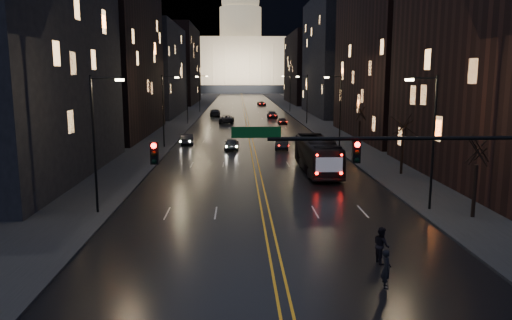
{
  "coord_description": "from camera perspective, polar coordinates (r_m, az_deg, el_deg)",
  "views": [
    {
      "loc": [
        -1.81,
        -21.92,
        9.01
      ],
      "look_at": [
        -0.61,
        10.65,
        3.44
      ],
      "focal_mm": 35.0,
      "sensor_mm": 36.0,
      "label": 1
    }
  ],
  "objects": [
    {
      "name": "building_left_far",
      "position": [
        115.53,
        -11.85,
        9.99
      ],
      "size": [
        12.0,
        34.0,
        20.0
      ],
      "primitive_type": "cube",
      "color": "black",
      "rests_on": "ground"
    },
    {
      "name": "streetlamp_left_mid",
      "position": [
        62.7,
        -10.41,
        5.95
      ],
      "size": [
        2.13,
        0.25,
        9.0
      ],
      "color": "black",
      "rests_on": "ground"
    },
    {
      "name": "building_left_near",
      "position": [
        47.97,
        -26.21,
        11.1
      ],
      "size": [
        12.0,
        28.0,
        22.0
      ],
      "primitive_type": "cube",
      "color": "black",
      "rests_on": "ground"
    },
    {
      "name": "building_right_dist",
      "position": [
        163.53,
        6.01,
        10.34
      ],
      "size": [
        12.0,
        40.0,
        22.0
      ],
      "primitive_type": "cube",
      "color": "black",
      "rests_on": "ground"
    },
    {
      "name": "mountain_ridge",
      "position": [
        407.95,
        3.98,
        17.56
      ],
      "size": [
        520.0,
        60.0,
        130.0
      ],
      "primitive_type": "cube",
      "color": "black",
      "rests_on": "ground"
    },
    {
      "name": "oncoming_car_d",
      "position": [
        110.49,
        -4.69,
        5.41
      ],
      "size": [
        2.36,
        5.57,
        1.6
      ],
      "primitive_type": "imported",
      "rotation": [
        0.0,
        0.0,
        3.16
      ],
      "color": "black",
      "rests_on": "ground"
    },
    {
      "name": "tree_right_far",
      "position": [
        61.89,
        11.8,
        5.34
      ],
      "size": [
        2.4,
        2.4,
        6.65
      ],
      "color": "black",
      "rests_on": "ground"
    },
    {
      "name": "oncoming_car_c",
      "position": [
        94.75,
        -3.37,
        4.69
      ],
      "size": [
        2.88,
        5.65,
        1.53
      ],
      "primitive_type": "imported",
      "rotation": [
        0.0,
        0.0,
        3.08
      ],
      "color": "black",
      "rests_on": "ground"
    },
    {
      "name": "streetlamp_right_dist",
      "position": [
        122.64,
        3.84,
        7.84
      ],
      "size": [
        2.13,
        0.25,
        9.0
      ],
      "color": "black",
      "rests_on": "ground"
    },
    {
      "name": "ground",
      "position": [
        23.77,
        2.48,
        -12.58
      ],
      "size": [
        900.0,
        900.0,
        0.0
      ],
      "primitive_type": "plane",
      "color": "black",
      "rests_on": "ground"
    },
    {
      "name": "building_left_mid",
      "position": [
        78.47,
        -16.69,
        12.95
      ],
      "size": [
        12.0,
        30.0,
        28.0
      ],
      "primitive_type": "cube",
      "color": "black",
      "rests_on": "ground"
    },
    {
      "name": "tree_right_near",
      "position": [
        33.69,
        24.01,
        1.21
      ],
      "size": [
        2.4,
        2.4,
        6.65
      ],
      "color": "black",
      "rests_on": "ground"
    },
    {
      "name": "road",
      "position": [
        152.2,
        -1.43,
        6.3
      ],
      "size": [
        20.0,
        320.0,
        0.02
      ],
      "primitive_type": "cube",
      "color": "black",
      "rests_on": "ground"
    },
    {
      "name": "building_right_near",
      "position": [
        47.82,
        27.05,
        12.25
      ],
      "size": [
        12.0,
        26.0,
        24.0
      ],
      "primitive_type": "cube",
      "color": "black",
      "rests_on": "ground"
    },
    {
      "name": "streetlamp_left_near",
      "position": [
        33.4,
        -17.74,
        2.49
      ],
      "size": [
        2.13,
        0.25,
        9.0
      ],
      "color": "black",
      "rests_on": "ground"
    },
    {
      "name": "building_right_mid",
      "position": [
        116.25,
        9.4,
        11.54
      ],
      "size": [
        12.0,
        34.0,
        26.0
      ],
      "primitive_type": "cube",
      "color": "black",
      "rests_on": "ground"
    },
    {
      "name": "pedestrian_a",
      "position": [
        22.43,
        14.67,
        -11.95
      ],
      "size": [
        0.53,
        0.69,
        1.71
      ],
      "primitive_type": "imported",
      "rotation": [
        0.0,
        0.0,
        1.36
      ],
      "color": "black",
      "rests_on": "ground"
    },
    {
      "name": "capitol",
      "position": [
        272.05,
        -1.76,
        11.41
      ],
      "size": [
        90.0,
        50.0,
        58.5
      ],
      "color": "black",
      "rests_on": "ground"
    },
    {
      "name": "oncoming_car_a",
      "position": [
        60.79,
        -2.81,
        1.85
      ],
      "size": [
        1.82,
        4.28,
        1.44
      ],
      "primitive_type": "imported",
      "rotation": [
        0.0,
        0.0,
        3.11
      ],
      "color": "black",
      "rests_on": "ground"
    },
    {
      "name": "oncoming_car_b",
      "position": [
        65.83,
        -7.92,
        2.38
      ],
      "size": [
        2.1,
        4.58,
        1.46
      ],
      "primitive_type": "imported",
      "rotation": [
        0.0,
        0.0,
        3.27
      ],
      "color": "black",
      "rests_on": "ground"
    },
    {
      "name": "pedestrian_b",
      "position": [
        25.17,
        14.14,
        -9.4
      ],
      "size": [
        0.61,
        0.94,
        1.8
      ],
      "primitive_type": "imported",
      "rotation": [
        0.0,
        0.0,
        1.73
      ],
      "color": "black",
      "rests_on": "ground"
    },
    {
      "name": "streetlamp_right_far",
      "position": [
        92.87,
        5.75,
        7.23
      ],
      "size": [
        2.13,
        0.25,
        9.0
      ],
      "color": "black",
      "rests_on": "ground"
    },
    {
      "name": "receding_car_b",
      "position": [
        91.76,
        3.04,
        4.46
      ],
      "size": [
        1.55,
        3.86,
        1.31
      ],
      "primitive_type": "imported",
      "rotation": [
        0.0,
        0.0,
        -0.0
      ],
      "color": "black",
      "rests_on": "ground"
    },
    {
      "name": "building_left_dist",
      "position": [
        163.08,
        -9.02,
        10.63
      ],
      "size": [
        12.0,
        40.0,
        24.0
      ],
      "primitive_type": "cube",
      "color": "black",
      "rests_on": "ground"
    },
    {
      "name": "bus",
      "position": [
        46.81,
        7.04,
        0.55
      ],
      "size": [
        2.9,
        11.67,
        3.24
      ],
      "primitive_type": "imported",
      "rotation": [
        0.0,
        0.0,
        0.02
      ],
      "color": "black",
      "rests_on": "ground"
    },
    {
      "name": "streetlamp_right_mid",
      "position": [
        63.32,
        9.45,
        6.01
      ],
      "size": [
        2.13,
        0.25,
        9.0
      ],
      "color": "black",
      "rests_on": "ground"
    },
    {
      "name": "building_right_tall",
      "position": [
        76.11,
        16.06,
        16.88
      ],
      "size": [
        12.0,
        30.0,
        38.0
      ],
      "primitive_type": "cube",
      "color": "black",
      "rests_on": "ground"
    },
    {
      "name": "receding_car_c",
      "position": [
        105.3,
        1.87,
        5.18
      ],
      "size": [
        2.15,
        5.0,
        1.44
      ],
      "primitive_type": "imported",
      "rotation": [
        0.0,
        0.0,
        0.03
      ],
      "color": "black",
      "rests_on": "ground"
    },
    {
      "name": "center_line",
      "position": [
        152.2,
        -1.43,
        6.31
      ],
      "size": [
        0.62,
        320.0,
        0.01
      ],
      "primitive_type": "cube",
      "color": "orange",
      "rests_on": "road"
    },
    {
      "name": "receding_car_a",
      "position": [
        61.25,
        3.0,
        1.94
      ],
      "size": [
        2.08,
        4.7,
        1.5
      ],
      "primitive_type": "imported",
      "rotation": [
        0.0,
        0.0,
        -0.11
      ],
      "color": "black",
      "rests_on": "ground"
    },
    {
      "name": "traffic_signal",
      "position": [
        23.56,
        17.05,
        -0.27
      ],
      "size": [
        17.29,
        0.45,
        7.0
      ],
      "color": "black",
      "rests_on": "ground"
    },
    {
      "name": "tree_right_mid",
      "position": [
        46.57,
        16.49,
        3.78
      ],
      "size": [
        2.4,
        2.4,
        6.65
      ],
      "color": "black",
      "rests_on": "ground"
    },
    {
      "name": "streetlamp_left_far",
      "position": [
        92.45,
        -7.75,
        7.18
      ],
      "size": [
        2.13,
        0.25,
        9.0
      ],
      "color": "black",
      "rests_on": "ground"
    },
    {
      "name": "sidewalk_right",
      "position": [
        153.0,
        3.85,
        6.33
      ],
      "size": [
        8.0,
        320.0,
        0.16
      ],
      "primitive_type": "cube",
      "color": "black",
      "rests_on": "ground"
    },
    {
      "name": "sidewalk_left",
      "position": [
        152.67,
        -6.72,
        6.28
      ],
      "size": [
        8.0,
        320.0,
        0.16
      ],
      "primitive_type": "cube",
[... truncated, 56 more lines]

